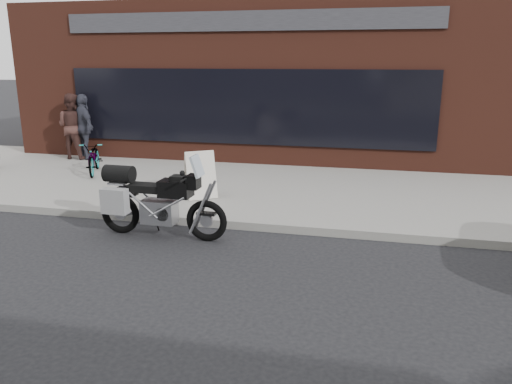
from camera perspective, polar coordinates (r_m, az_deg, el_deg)
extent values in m
plane|color=black|center=(5.27, -4.74, -19.23)|extent=(120.00, 120.00, 0.00)
cube|color=gray|center=(11.59, 5.81, 0.50)|extent=(44.00, 6.00, 0.15)
cube|color=#57271C|center=(18.46, 2.57, 12.78)|extent=(14.00, 10.00, 4.50)
cube|color=black|center=(13.59, -1.41, 9.68)|extent=(10.00, 0.08, 2.00)
cube|color=#2C2B31|center=(13.57, -1.47, 18.97)|extent=(10.00, 0.08, 0.50)
torus|color=black|center=(9.00, -15.25, -2.39)|extent=(0.71, 0.14, 0.71)
torus|color=black|center=(8.35, -5.67, -3.30)|extent=(0.71, 0.14, 0.71)
cube|color=#B7B7BC|center=(8.64, -10.99, -2.20)|extent=(0.59, 0.33, 0.40)
cube|color=black|center=(8.39, -9.17, 0.39)|extent=(0.54, 0.35, 0.28)
cube|color=black|center=(8.62, -12.40, 0.47)|extent=(0.59, 0.31, 0.13)
cube|color=black|center=(8.82, -14.53, 0.09)|extent=(0.32, 0.24, 0.15)
cube|color=black|center=(8.24, -7.18, 1.18)|extent=(0.20, 0.26, 0.23)
cube|color=silver|center=(8.15, -6.75, 2.96)|extent=(0.16, 0.32, 0.36)
cylinder|color=black|center=(8.25, -7.67, 1.71)|extent=(0.05, 0.74, 0.03)
cube|color=#B7B7BC|center=(8.84, -15.31, 1.07)|extent=(0.31, 0.33, 0.03)
cube|color=gray|center=(8.65, -15.85, -1.01)|extent=(0.45, 0.20, 0.42)
cylinder|color=black|center=(8.81, -15.38, 2.01)|extent=(0.52, 0.31, 0.30)
cylinder|color=#B7B7BC|center=(8.99, -12.96, -2.13)|extent=(0.59, 0.10, 0.20)
imported|color=gray|center=(13.21, -18.00, 3.77)|extent=(1.10, 1.63, 0.81)
cube|color=silver|center=(10.32, -6.25, 1.89)|extent=(0.67, 0.59, 0.97)
cube|color=silver|center=(10.56, -6.62, 2.18)|extent=(0.67, 0.59, 0.97)
imported|color=#422723|center=(15.35, -20.22, 7.06)|extent=(0.94, 0.75, 1.86)
imported|color=#363845|center=(15.15, -19.02, 7.05)|extent=(1.14, 1.01, 1.85)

